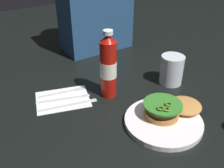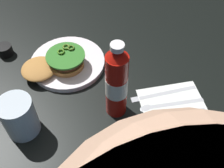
# 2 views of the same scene
# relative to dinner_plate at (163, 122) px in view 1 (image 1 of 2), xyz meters

# --- Properties ---
(ground_plane) EXTENTS (3.00, 3.00, 0.00)m
(ground_plane) POSITION_rel_dinner_plate_xyz_m (0.02, 0.08, -0.01)
(ground_plane) COLOR black
(dinner_plate) EXTENTS (0.24, 0.24, 0.02)m
(dinner_plate) POSITION_rel_dinner_plate_xyz_m (0.00, 0.00, 0.00)
(dinner_plate) COLOR white
(dinner_plate) RESTS_ON ground_plane
(burger_sandwich) EXTENTS (0.20, 0.13, 0.05)m
(burger_sandwich) POSITION_rel_dinner_plate_xyz_m (0.04, 0.01, 0.03)
(burger_sandwich) COLOR #BA7D3C
(burger_sandwich) RESTS_ON dinner_plate
(ketchup_bottle) EXTENTS (0.06, 0.06, 0.25)m
(ketchup_bottle) POSITION_rel_dinner_plate_xyz_m (-0.06, 0.23, 0.11)
(ketchup_bottle) COLOR #AB130B
(ketchup_bottle) RESTS_ON ground_plane
(water_glass) EXTENTS (0.09, 0.09, 0.11)m
(water_glass) POSITION_rel_dinner_plate_xyz_m (0.20, 0.17, 0.05)
(water_glass) COLOR silver
(water_glass) RESTS_ON ground_plane
(napkin) EXTENTS (0.22, 0.19, 0.00)m
(napkin) POSITION_rel_dinner_plate_xyz_m (-0.21, 0.29, -0.01)
(napkin) COLOR white
(napkin) RESTS_ON ground_plane
(butter_knife) EXTENTS (0.20, 0.06, 0.00)m
(butter_knife) POSITION_rel_dinner_plate_xyz_m (-0.20, 0.25, -0.00)
(butter_knife) COLOR silver
(butter_knife) RESTS_ON napkin
(spoon_utensil) EXTENTS (0.19, 0.07, 0.00)m
(spoon_utensil) POSITION_rel_dinner_plate_xyz_m (-0.18, 0.29, -0.00)
(spoon_utensil) COLOR silver
(spoon_utensil) RESTS_ON napkin
(fork_utensil) EXTENTS (0.17, 0.05, 0.00)m
(fork_utensil) POSITION_rel_dinner_plate_xyz_m (-0.18, 0.33, -0.00)
(fork_utensil) COLOR silver
(fork_utensil) RESTS_ON napkin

